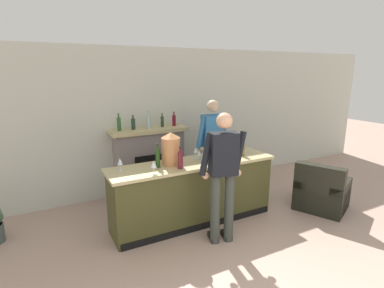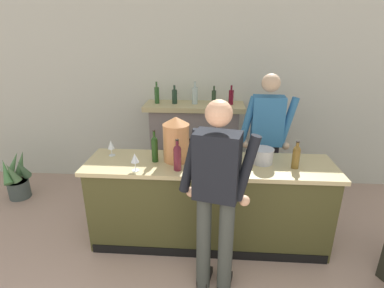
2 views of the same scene
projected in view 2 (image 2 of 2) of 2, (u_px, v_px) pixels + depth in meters
wall_back_panel at (197, 95)px, 4.48m from camera, size 12.00×0.07×2.75m
bar_counter at (209, 203)px, 3.31m from camera, size 2.62×0.66×0.98m
fireplace_stone at (194, 145)px, 4.49m from camera, size 1.41×0.52×1.62m
potted_plant_corner at (17, 178)px, 4.28m from camera, size 0.43×0.46×0.70m
person_customer at (216, 195)px, 2.48m from camera, size 0.65×0.37×1.81m
person_bartender at (266, 142)px, 3.58m from camera, size 0.66×0.31×1.84m
copper_dispenser at (176, 139)px, 3.12m from camera, size 0.28×0.32×0.48m
ice_bucket_steel at (263, 156)px, 3.12m from camera, size 0.23×0.23×0.16m
wine_bottle_chardonnay_pale at (177, 157)px, 2.93m from camera, size 0.08×0.08×0.32m
wine_bottle_merlot_tall at (296, 156)px, 2.98m from camera, size 0.07×0.07×0.29m
wine_bottle_rose_blush at (232, 156)px, 2.96m from camera, size 0.08×0.08×0.30m
wine_bottle_cabernet_heavy at (155, 148)px, 3.13m from camera, size 0.07×0.07×0.35m
wine_glass_mid_counter at (221, 152)px, 3.14m from camera, size 0.07×0.07×0.16m
wine_glass_front_left at (111, 145)px, 3.29m from camera, size 0.08×0.08×0.18m
wine_glass_by_dispenser at (222, 146)px, 3.26m from camera, size 0.08×0.08×0.18m
wine_glass_back_row at (135, 159)px, 2.92m from camera, size 0.08×0.08×0.19m
wine_glass_front_right at (237, 149)px, 3.19m from camera, size 0.07×0.07×0.16m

